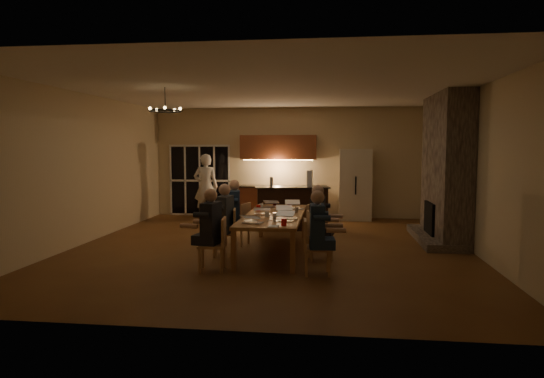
{
  "coord_description": "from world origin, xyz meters",
  "views": [
    {
      "loc": [
        1.24,
        -9.69,
        2.07
      ],
      "look_at": [
        0.0,
        0.3,
        1.19
      ],
      "focal_mm": 32.0,
      "sensor_mm": 36.0,
      "label": 1
    }
  ],
  "objects_px": {
    "laptop_e": "(272,202)",
    "plate_near": "(292,219)",
    "chair_left_far": "(237,224)",
    "laptop_d": "(284,209)",
    "dining_table": "(274,233)",
    "person_right_mid": "(318,222)",
    "chair_right_mid": "(320,236)",
    "chandelier": "(165,111)",
    "bar_bottle": "(271,182)",
    "chair_left_near": "(212,245)",
    "person_left_mid": "(225,220)",
    "laptop_a": "(253,217)",
    "can_right": "(296,210)",
    "plate_left": "(250,221)",
    "refrigerator": "(355,185)",
    "laptop_f": "(293,203)",
    "mug_mid": "(282,208)",
    "mug_back": "(261,206)",
    "bar_island": "(292,208)",
    "person_right_near": "(317,233)",
    "redcup_far": "(289,203)",
    "chair_right_far": "(319,226)",
    "laptop_c": "(262,209)",
    "laptop_b": "(284,215)",
    "chair_right_near": "(317,247)",
    "plate_far": "(298,209)",
    "bar_blender": "(310,178)",
    "person_left_far": "(235,212)",
    "chair_left_mid": "(224,233)",
    "person_left_near": "(211,230)",
    "standing_person": "(206,187)",
    "mug_front": "(267,214)",
    "can_silver": "(275,216)"
  },
  "relations": [
    {
      "from": "refrigerator",
      "to": "mug_front",
      "type": "distance_m",
      "value": 5.25
    },
    {
      "from": "refrigerator",
      "to": "laptop_b",
      "type": "xyz_separation_m",
      "value": [
        -1.49,
        -5.37,
        -0.14
      ]
    },
    {
      "from": "can_right",
      "to": "plate_left",
      "type": "relative_size",
      "value": 0.5
    },
    {
      "from": "chandelier",
      "to": "bar_blender",
      "type": "xyz_separation_m",
      "value": [
        2.63,
        3.05,
        -1.47
      ]
    },
    {
      "from": "laptop_f",
      "to": "mug_front",
      "type": "relative_size",
      "value": 3.2
    },
    {
      "from": "bar_island",
      "to": "chair_right_near",
      "type": "bearing_deg",
      "value": -89.26
    },
    {
      "from": "laptop_c",
      "to": "mug_back",
      "type": "bearing_deg",
      "value": -88.94
    },
    {
      "from": "chair_right_near",
      "to": "person_left_mid",
      "type": "xyz_separation_m",
      "value": [
        -1.77,
        1.06,
        0.24
      ]
    },
    {
      "from": "person_left_far",
      "to": "chair_right_far",
      "type": "bearing_deg",
      "value": 78.9
    },
    {
      "from": "chair_left_far",
      "to": "chandelier",
      "type": "bearing_deg",
      "value": -38.76
    },
    {
      "from": "dining_table",
      "to": "laptop_a",
      "type": "xyz_separation_m",
      "value": [
        -0.24,
        -1.12,
        0.49
      ]
    },
    {
      "from": "plate_far",
      "to": "bar_blender",
      "type": "height_order",
      "value": "bar_blender"
    },
    {
      "from": "redcup_far",
      "to": "bar_island",
      "type": "bearing_deg",
      "value": 92.14
    },
    {
      "from": "mug_back",
      "to": "plate_left",
      "type": "bearing_deg",
      "value": -87.86
    },
    {
      "from": "dining_table",
      "to": "plate_far",
      "type": "xyz_separation_m",
      "value": [
        0.4,
        0.82,
        0.38
      ]
    },
    {
      "from": "mug_mid",
      "to": "redcup_far",
      "type": "relative_size",
      "value": 0.83
    },
    {
      "from": "chair_left_mid",
      "to": "person_right_mid",
      "type": "xyz_separation_m",
      "value": [
        1.77,
        -0.08,
        0.24
      ]
    },
    {
      "from": "chair_right_mid",
      "to": "chandelier",
      "type": "relative_size",
      "value": 1.44
    },
    {
      "from": "chair_left_near",
      "to": "person_left_near",
      "type": "relative_size",
      "value": 0.64
    },
    {
      "from": "person_right_mid",
      "to": "chair_right_far",
      "type": "bearing_deg",
      "value": 8.78
    },
    {
      "from": "dining_table",
      "to": "laptop_a",
      "type": "bearing_deg",
      "value": -101.99
    },
    {
      "from": "chair_left_near",
      "to": "person_left_mid",
      "type": "distance_m",
      "value": 1.09
    },
    {
      "from": "chair_left_mid",
      "to": "laptop_c",
      "type": "bearing_deg",
      "value": 110.03
    },
    {
      "from": "dining_table",
      "to": "person_right_mid",
      "type": "bearing_deg",
      "value": -30.56
    },
    {
      "from": "laptop_e",
      "to": "plate_left",
      "type": "relative_size",
      "value": 1.34
    },
    {
      "from": "laptop_e",
      "to": "plate_near",
      "type": "xyz_separation_m",
      "value": [
        0.57,
        -1.75,
        -0.1
      ]
    },
    {
      "from": "bar_island",
      "to": "person_right_near",
      "type": "height_order",
      "value": "person_right_near"
    },
    {
      "from": "bar_island",
      "to": "chair_right_near",
      "type": "xyz_separation_m",
      "value": [
        0.76,
        -4.24,
        -0.1
      ]
    },
    {
      "from": "chair_right_far",
      "to": "can_silver",
      "type": "height_order",
      "value": "chair_right_far"
    },
    {
      "from": "refrigerator",
      "to": "chair_left_mid",
      "type": "xyz_separation_m",
      "value": [
        -2.67,
        -4.95,
        -0.55
      ]
    },
    {
      "from": "chair_right_mid",
      "to": "bar_bottle",
      "type": "xyz_separation_m",
      "value": [
        -1.29,
        3.13,
        0.76
      ]
    },
    {
      "from": "person_right_mid",
      "to": "standing_person",
      "type": "relative_size",
      "value": 0.74
    },
    {
      "from": "bar_island",
      "to": "laptop_c",
      "type": "xyz_separation_m",
      "value": [
        -0.36,
        -2.71,
        0.32
      ]
    },
    {
      "from": "chandelier",
      "to": "person_right_mid",
      "type": "bearing_deg",
      "value": -4.48
    },
    {
      "from": "chair_right_mid",
      "to": "redcup_far",
      "type": "bearing_deg",
      "value": 9.41
    },
    {
      "from": "plate_far",
      "to": "person_left_far",
      "type": "bearing_deg",
      "value": -170.3
    },
    {
      "from": "dining_table",
      "to": "can_right",
      "type": "xyz_separation_m",
      "value": [
        0.42,
        0.27,
        0.44
      ]
    },
    {
      "from": "chandelier",
      "to": "laptop_c",
      "type": "distance_m",
      "value": 2.64
    },
    {
      "from": "laptop_c",
      "to": "mug_back",
      "type": "xyz_separation_m",
      "value": [
        -0.15,
        0.9,
        -0.06
      ]
    },
    {
      "from": "mug_mid",
      "to": "mug_back",
      "type": "relative_size",
      "value": 1.0
    },
    {
      "from": "chair_left_far",
      "to": "laptop_d",
      "type": "height_order",
      "value": "laptop_d"
    },
    {
      "from": "laptop_f",
      "to": "laptop_c",
      "type": "bearing_deg",
      "value": -123.66
    },
    {
      "from": "laptop_f",
      "to": "bar_blender",
      "type": "height_order",
      "value": "bar_blender"
    },
    {
      "from": "laptop_d",
      "to": "laptop_e",
      "type": "relative_size",
      "value": 1.0
    },
    {
      "from": "chair_right_mid",
      "to": "bar_blender",
      "type": "relative_size",
      "value": 2.22
    },
    {
      "from": "person_right_mid",
      "to": "can_right",
      "type": "height_order",
      "value": "person_right_mid"
    },
    {
      "from": "laptop_e",
      "to": "chair_right_mid",
      "type": "bearing_deg",
      "value": 126.78
    },
    {
      "from": "refrigerator",
      "to": "laptop_f",
      "type": "xyz_separation_m",
      "value": [
        -1.49,
        -3.55,
        -0.14
      ]
    },
    {
      "from": "laptop_f",
      "to": "plate_near",
      "type": "relative_size",
      "value": 1.42
    },
    {
      "from": "person_left_near",
      "to": "plate_far",
      "type": "relative_size",
      "value": 5.45
    }
  ]
}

